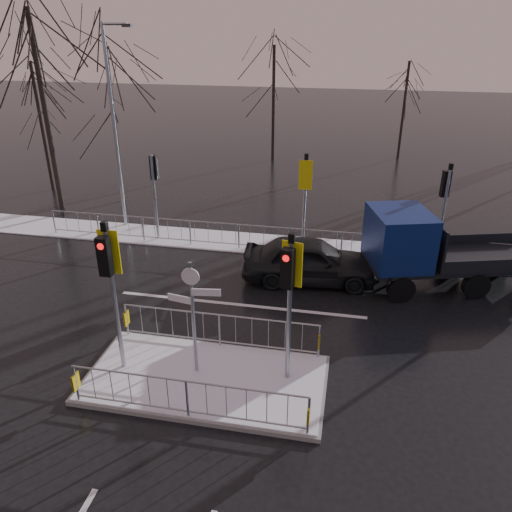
% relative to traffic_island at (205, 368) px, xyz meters
% --- Properties ---
extents(ground, '(120.00, 120.00, 0.00)m').
position_rel_traffic_island_xyz_m(ground, '(0.01, -0.01, -0.39)').
color(ground, black).
rests_on(ground, ground).
extents(snow_verge, '(30.00, 2.00, 0.04)m').
position_rel_traffic_island_xyz_m(snow_verge, '(0.01, 8.59, -0.37)').
color(snow_verge, white).
rests_on(snow_verge, ground).
extents(lane_markings, '(8.00, 11.38, 0.01)m').
position_rel_traffic_island_xyz_m(lane_markings, '(0.01, -0.34, -0.39)').
color(lane_markings, silver).
rests_on(lane_markings, ground).
extents(traffic_island, '(6.00, 3.04, 4.15)m').
position_rel_traffic_island_xyz_m(traffic_island, '(0.00, 0.00, 0.00)').
color(traffic_island, slate).
rests_on(traffic_island, ground).
extents(far_kerb_fixtures, '(18.00, 0.65, 3.83)m').
position_rel_traffic_island_xyz_m(far_kerb_fixtures, '(0.31, 8.08, 0.63)').
color(far_kerb_fixtures, '#949BA1').
rests_on(far_kerb_fixtures, ground).
extents(car_far_lane, '(4.75, 2.27, 1.57)m').
position_rel_traffic_island_xyz_m(car_far_lane, '(2.02, 5.88, 0.39)').
color(car_far_lane, black).
rests_on(car_far_lane, ground).
extents(flatbed_truck, '(6.26, 3.72, 2.73)m').
position_rel_traffic_island_xyz_m(flatbed_truck, '(5.66, 6.19, 1.06)').
color(flatbed_truck, black).
rests_on(flatbed_truck, ground).
extents(tree_near_a, '(4.75, 4.75, 8.97)m').
position_rel_traffic_island_xyz_m(tree_near_a, '(-10.49, 10.99, 5.72)').
color(tree_near_a, black).
rests_on(tree_near_a, ground).
extents(tree_near_b, '(4.00, 4.00, 7.55)m').
position_rel_traffic_island_xyz_m(tree_near_b, '(-7.99, 12.49, 4.76)').
color(tree_near_b, black).
rests_on(tree_near_b, ground).
extents(tree_near_c, '(3.50, 3.50, 6.61)m').
position_rel_traffic_island_xyz_m(tree_near_c, '(-12.49, 13.49, 4.11)').
color(tree_near_c, black).
rests_on(tree_near_c, ground).
extents(tree_far_a, '(3.75, 3.75, 7.08)m').
position_rel_traffic_island_xyz_m(tree_far_a, '(-1.99, 21.99, 4.43)').
color(tree_far_a, black).
rests_on(tree_far_a, ground).
extents(tree_far_b, '(3.25, 3.25, 6.14)m').
position_rel_traffic_island_xyz_m(tree_far_b, '(6.01, 23.99, 3.79)').
color(tree_far_b, black).
rests_on(tree_far_b, ground).
extents(street_lamp_left, '(1.25, 0.18, 8.20)m').
position_rel_traffic_island_xyz_m(street_lamp_left, '(-6.42, 9.49, 4.10)').
color(street_lamp_left, '#949BA1').
rests_on(street_lamp_left, ground).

